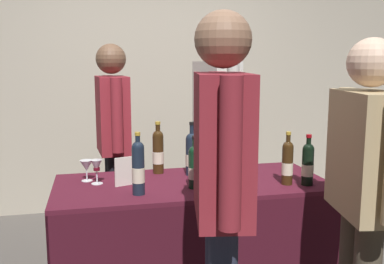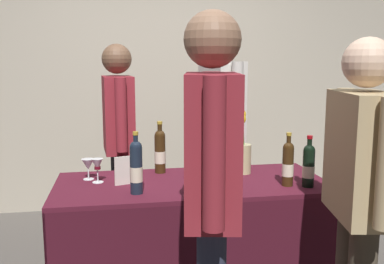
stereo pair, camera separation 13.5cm
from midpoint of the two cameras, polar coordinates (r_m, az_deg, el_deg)
name	(u,v)px [view 2 (the right image)]	position (r m, az deg, el deg)	size (l,w,h in m)	color
back_partition	(160,75)	(4.38, -3.31, 7.45)	(5.82, 0.12, 2.65)	#B2A893
tasting_table	(192,219)	(2.69, 1.46, -11.28)	(1.61, 0.70, 0.75)	#4C1423
featured_wine_bottle	(226,166)	(2.42, 6.07, -4.41)	(0.08, 0.08, 0.33)	#192333
display_bottle_0	(136,167)	(2.36, -5.68, -4.54)	(0.07, 0.07, 0.34)	#192333
display_bottle_1	(194,166)	(2.46, 1.78, -4.50)	(0.07, 0.07, 0.30)	black
display_bottle_2	(288,163)	(2.57, 13.90, -3.99)	(0.07, 0.07, 0.31)	#38230F
display_bottle_3	(193,153)	(2.74, 1.57, -2.80)	(0.08, 0.08, 0.34)	#192333
display_bottle_4	(207,160)	(2.52, 3.56, -3.70)	(0.08, 0.08, 0.34)	black
display_bottle_5	(309,165)	(2.59, 16.44, -4.16)	(0.07, 0.07, 0.30)	black
display_bottle_6	(160,151)	(2.79, -2.82, -2.45)	(0.07, 0.07, 0.33)	#38230F
wine_glass_near_vendor	(88,165)	(2.70, -12.03, -4.22)	(0.08, 0.08, 0.13)	silver
wine_glass_mid	(97,166)	(2.62, -10.82, -4.34)	(0.07, 0.07, 0.14)	silver
flower_vase	(242,153)	(2.81, 7.97, -2.74)	(0.11, 0.11, 0.41)	tan
brochure_stand	(128,170)	(2.56, -6.83, -4.97)	(0.17, 0.01, 0.17)	silver
vendor_presenter	(221,120)	(3.26, 5.05, 1.60)	(0.29, 0.55, 1.71)	black
vendor_assistant	(119,131)	(3.29, -8.41, 0.08)	(0.24, 0.56, 1.58)	black
taster_foreground_right	(211,175)	(1.79, 4.72, -5.58)	(0.29, 0.62, 1.65)	#2D3347
taster_foreground_left	(360,183)	(2.08, 22.88, -6.18)	(0.28, 0.58, 1.56)	#4C4233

